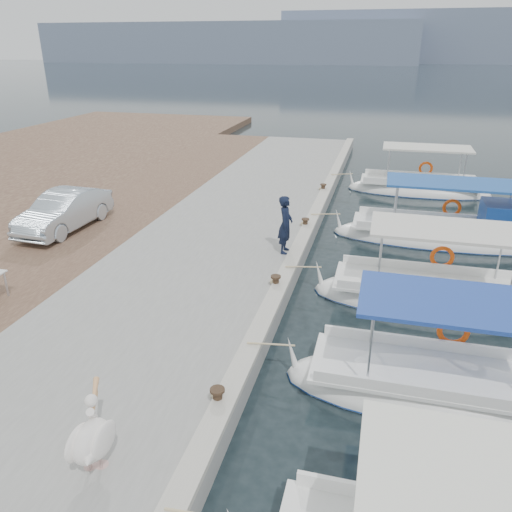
{
  "coord_description": "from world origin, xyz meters",
  "views": [
    {
      "loc": [
        2.2,
        -10.53,
        6.65
      ],
      "look_at": [
        -1.0,
        1.85,
        1.2
      ],
      "focal_mm": 35.0,
      "sensor_mm": 36.0,
      "label": 1
    }
  ],
  "objects_px": {
    "fisherman": "(285,225)",
    "fishing_caique_c": "(429,299)",
    "fishing_caique_b": "(436,392)",
    "fishing_caique_e": "(418,190)",
    "parked_car": "(64,211)",
    "pelican": "(92,438)",
    "fishing_caique_d": "(446,237)"
  },
  "relations": [
    {
      "from": "fisherman",
      "to": "fishing_caique_e",
      "type": "bearing_deg",
      "value": -24.52
    },
    {
      "from": "pelican",
      "to": "fisherman",
      "type": "xyz_separation_m",
      "value": [
        1.14,
        9.41,
        0.36
      ]
    },
    {
      "from": "pelican",
      "to": "parked_car",
      "type": "bearing_deg",
      "value": 125.84
    },
    {
      "from": "fishing_caique_e",
      "to": "parked_car",
      "type": "height_order",
      "value": "fishing_caique_e"
    },
    {
      "from": "fishing_caique_e",
      "to": "fishing_caique_d",
      "type": "bearing_deg",
      "value": -83.76
    },
    {
      "from": "fishing_caique_b",
      "to": "fisherman",
      "type": "height_order",
      "value": "fisherman"
    },
    {
      "from": "pelican",
      "to": "fishing_caique_b",
      "type": "bearing_deg",
      "value": 34.87
    },
    {
      "from": "fisherman",
      "to": "fishing_caique_c",
      "type": "bearing_deg",
      "value": -108.54
    },
    {
      "from": "fishing_caique_d",
      "to": "fishing_caique_e",
      "type": "relative_size",
      "value": 1.18
    },
    {
      "from": "fishing_caique_b",
      "to": "parked_car",
      "type": "xyz_separation_m",
      "value": [
        -12.35,
        5.8,
        1.05
      ]
    },
    {
      "from": "pelican",
      "to": "fishing_caique_e",
      "type": "bearing_deg",
      "value": 73.78
    },
    {
      "from": "fishing_caique_b",
      "to": "fishing_caique_e",
      "type": "relative_size",
      "value": 0.93
    },
    {
      "from": "fishing_caique_c",
      "to": "fishing_caique_e",
      "type": "relative_size",
      "value": 0.96
    },
    {
      "from": "fishing_caique_d",
      "to": "fisherman",
      "type": "relative_size",
      "value": 4.27
    },
    {
      "from": "fishing_caique_d",
      "to": "pelican",
      "type": "distance_m",
      "value": 14.51
    },
    {
      "from": "fishing_caique_b",
      "to": "fishing_caique_e",
      "type": "bearing_deg",
      "value": 89.12
    },
    {
      "from": "fishing_caique_c",
      "to": "fisherman",
      "type": "bearing_deg",
      "value": 161.79
    },
    {
      "from": "fishing_caique_b",
      "to": "parked_car",
      "type": "relative_size",
      "value": 1.51
    },
    {
      "from": "fishing_caique_b",
      "to": "fishing_caique_c",
      "type": "xyz_separation_m",
      "value": [
        0.1,
        4.18,
        -0.0
      ]
    },
    {
      "from": "fisherman",
      "to": "fishing_caique_d",
      "type": "bearing_deg",
      "value": -55.99
    },
    {
      "from": "parked_car",
      "to": "pelican",
      "type": "bearing_deg",
      "value": -51.66
    },
    {
      "from": "pelican",
      "to": "fishing_caique_c",
      "type": "bearing_deg",
      "value": 55.2
    },
    {
      "from": "fishing_caique_e",
      "to": "parked_car",
      "type": "distance_m",
      "value": 16.08
    },
    {
      "from": "fishing_caique_c",
      "to": "fishing_caique_d",
      "type": "height_order",
      "value": "same"
    },
    {
      "from": "parked_car",
      "to": "fisherman",
      "type": "bearing_deg",
      "value": 1.28
    },
    {
      "from": "pelican",
      "to": "fisherman",
      "type": "relative_size",
      "value": 0.76
    },
    {
      "from": "fishing_caique_b",
      "to": "fishing_caique_e",
      "type": "xyz_separation_m",
      "value": [
        0.24,
        15.73,
        -0.0
      ]
    },
    {
      "from": "fisherman",
      "to": "pelican",
      "type": "bearing_deg",
      "value": 172.78
    },
    {
      "from": "fishing_caique_e",
      "to": "fisherman",
      "type": "height_order",
      "value": "fisherman"
    },
    {
      "from": "fishing_caique_b",
      "to": "pelican",
      "type": "height_order",
      "value": "fishing_caique_b"
    },
    {
      "from": "fishing_caique_d",
      "to": "fishing_caique_e",
      "type": "height_order",
      "value": "same"
    },
    {
      "from": "fishing_caique_d",
      "to": "fishing_caique_b",
      "type": "bearing_deg",
      "value": -95.92
    }
  ]
}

